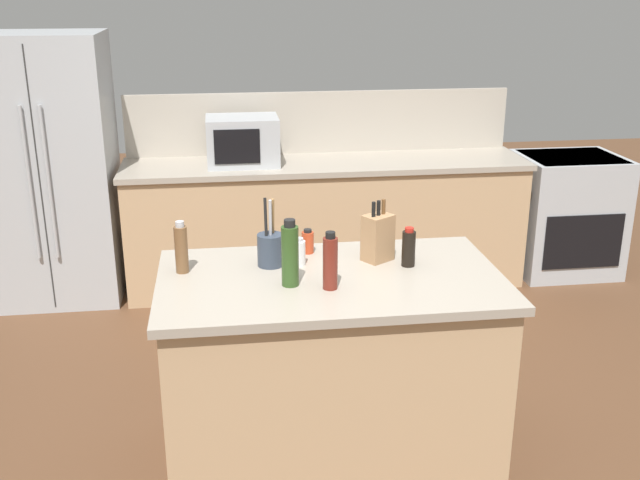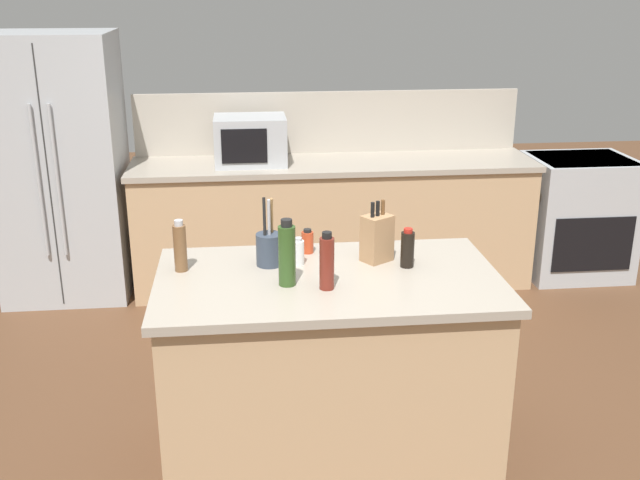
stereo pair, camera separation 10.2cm
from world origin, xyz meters
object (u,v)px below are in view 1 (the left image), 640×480
(olive_oil_bottle, at_px, (290,255))
(spice_jar_paprika, at_px, (308,242))
(salt_shaker, at_px, (299,252))
(utensil_crock, at_px, (270,249))
(soy_sauce_bottle, at_px, (409,248))
(range_oven, at_px, (566,213))
(refrigerator, at_px, (51,170))
(microwave, at_px, (243,141))
(pepper_grinder, at_px, (181,248))
(knife_block, at_px, (378,237))
(vinegar_bottle, at_px, (330,262))

(olive_oil_bottle, bearing_deg, spice_jar_paprika, 72.50)
(salt_shaker, bearing_deg, utensil_crock, 175.67)
(spice_jar_paprika, bearing_deg, soy_sauce_bottle, -28.24)
(utensil_crock, bearing_deg, range_oven, 39.69)
(salt_shaker, bearing_deg, refrigerator, 125.96)
(microwave, bearing_deg, soy_sauce_bottle, -72.40)
(range_oven, xyz_separation_m, microwave, (-2.49, 0.00, 0.64))
(soy_sauce_bottle, bearing_deg, spice_jar_paprika, 151.76)
(spice_jar_paprika, relative_size, salt_shaker, 0.91)
(pepper_grinder, bearing_deg, range_oven, 35.89)
(olive_oil_bottle, distance_m, pepper_grinder, 0.51)
(microwave, bearing_deg, utensil_crock, -88.74)
(knife_block, distance_m, utensil_crock, 0.50)
(range_oven, bearing_deg, soy_sauce_bottle, -130.62)
(refrigerator, xyz_separation_m, soy_sauce_bottle, (2.01, -2.17, 0.10))
(knife_block, bearing_deg, salt_shaker, 148.46)
(pepper_grinder, height_order, salt_shaker, pepper_grinder)
(refrigerator, relative_size, microwave, 3.70)
(range_oven, height_order, utensil_crock, utensil_crock)
(soy_sauce_bottle, height_order, salt_shaker, soy_sauce_bottle)
(spice_jar_paprika, relative_size, vinegar_bottle, 0.47)
(range_oven, distance_m, utensil_crock, 3.22)
(olive_oil_bottle, xyz_separation_m, soy_sauce_bottle, (0.56, 0.16, -0.05))
(pepper_grinder, bearing_deg, olive_oil_bottle, -24.91)
(refrigerator, relative_size, pepper_grinder, 7.76)
(microwave, bearing_deg, vinegar_bottle, -83.26)
(olive_oil_bottle, bearing_deg, knife_block, 29.65)
(utensil_crock, bearing_deg, soy_sauce_bottle, -8.19)
(knife_block, height_order, soy_sauce_bottle, knife_block)
(knife_block, distance_m, olive_oil_bottle, 0.50)
(pepper_grinder, bearing_deg, salt_shaker, 2.12)
(knife_block, xyz_separation_m, olive_oil_bottle, (-0.43, -0.25, 0.03))
(range_oven, relative_size, pepper_grinder, 3.84)
(range_oven, bearing_deg, knife_block, -133.77)
(pepper_grinder, distance_m, vinegar_bottle, 0.69)
(range_oven, xyz_separation_m, soy_sauce_bottle, (-1.82, -2.12, 0.56))
(spice_jar_paprika, relative_size, pepper_grinder, 0.50)
(range_oven, relative_size, olive_oil_bottle, 3.11)
(utensil_crock, relative_size, spice_jar_paprika, 2.69)
(microwave, height_order, salt_shaker, microwave)
(refrigerator, bearing_deg, utensil_crock, -56.38)
(spice_jar_paprika, distance_m, vinegar_bottle, 0.46)
(spice_jar_paprika, xyz_separation_m, soy_sauce_bottle, (0.44, -0.23, 0.03))
(microwave, relative_size, vinegar_bottle, 1.98)
(soy_sauce_bottle, distance_m, vinegar_bottle, 0.45)
(olive_oil_bottle, bearing_deg, pepper_grinder, 155.09)
(vinegar_bottle, bearing_deg, range_oven, 46.55)
(salt_shaker, bearing_deg, microwave, 94.98)
(soy_sauce_bottle, bearing_deg, pepper_grinder, 176.63)
(range_oven, xyz_separation_m, olive_oil_bottle, (-2.37, -2.27, 0.61))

